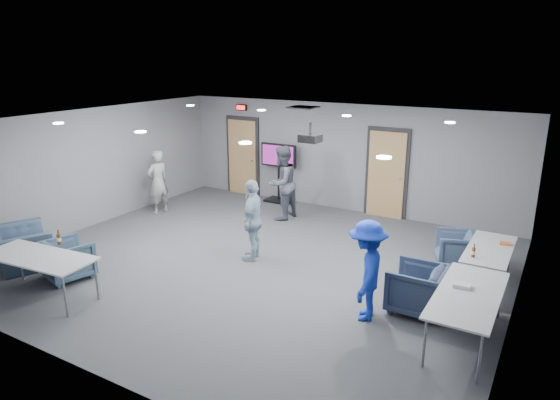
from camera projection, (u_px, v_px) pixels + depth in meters
The scene contains 28 objects.
floor at pixel (257, 262), 9.66m from camera, with size 9.00×9.00×0.00m, color #3B3F44.
ceiling at pixel (255, 122), 8.90m from camera, with size 9.00×9.00×0.00m, color silver.
wall_back at pixel (342, 157), 12.60m from camera, with size 9.00×0.02×2.70m, color slate.
wall_front at pixel (75, 274), 5.96m from camera, with size 9.00×0.02×2.70m, color slate.
wall_left at pixel (92, 168), 11.45m from camera, with size 0.02×8.00×2.70m, color slate.
wall_right at pixel (521, 238), 7.11m from camera, with size 0.02×8.00×2.70m, color slate.
door_left at pixel (243, 157), 14.08m from camera, with size 1.06×0.17×2.24m.
door_right at pixel (387, 174), 12.06m from camera, with size 1.06×0.17×2.24m.
exit_sign at pixel (241, 107), 13.68m from camera, with size 0.32×0.08×0.16m.
hvac_diffuser at pixel (303, 107), 11.46m from camera, with size 0.60×0.60×0.03m, color black.
downlights at pixel (255, 123), 8.90m from camera, with size 6.18×3.78×0.02m.
person_a at pixel (158, 182), 12.41m from camera, with size 0.58×0.38×1.60m, color gray.
person_b at pixel (282, 183), 11.94m from camera, with size 0.87×0.68×1.79m, color #525663.
person_c at pixel (253, 220), 9.60m from camera, with size 0.94×0.39×1.60m, color #98AFC4.
person_d at pixel (367, 271), 7.41m from camera, with size 1.00×0.58×1.55m, color #1B36B2.
chair_right_a at pixel (456, 249), 9.40m from camera, with size 0.71×0.73×0.67m, color #3E516C.
chair_right_b at pixel (416, 289), 7.73m from camera, with size 0.80×0.83×0.75m, color #313D56.
chair_front_a at pixel (68, 259), 8.88m from camera, with size 0.76×0.78×0.71m, color #3E566C.
chair_front_b at pixel (20, 248), 9.37m from camera, with size 1.13×0.99×0.74m, color #3C4F68.
table_right_a at pixel (489, 251), 8.40m from camera, with size 0.70×1.68×0.73m.
table_right_b at pixel (468, 296), 6.82m from camera, with size 0.82×1.98×0.73m.
table_front_left at pixel (38, 258), 8.08m from camera, with size 1.99×0.98×0.73m.
bottle_front at pixel (59, 239), 8.53m from camera, with size 0.07×0.07×0.27m.
bottle_right at pixel (473, 252), 8.00m from camera, with size 0.06×0.06×0.22m.
snack_box at pixel (505, 244), 8.53m from camera, with size 0.18×0.12×0.04m, color #BD5E2F.
wrapper at pixel (462, 285), 6.98m from camera, with size 0.23×0.16×0.05m, color silver.
tv_stand at pixel (279, 169), 13.34m from camera, with size 1.03×0.49×1.58m.
projector at pixel (310, 138), 9.02m from camera, with size 0.37×0.36×0.36m.
Camera 1 is at (4.87, -7.50, 3.88)m, focal length 32.00 mm.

